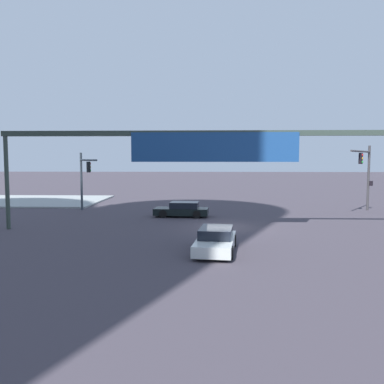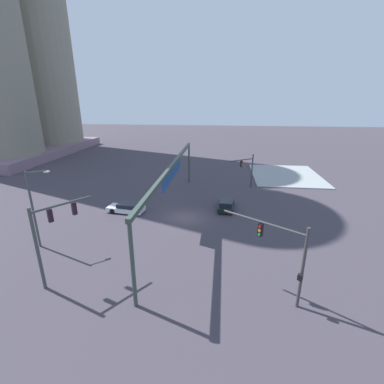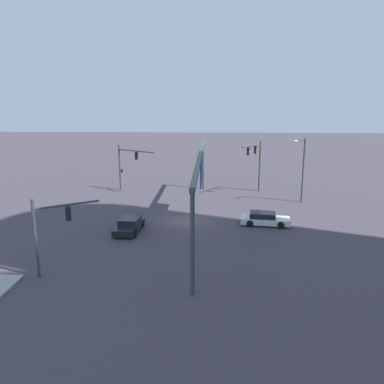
% 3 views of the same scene
% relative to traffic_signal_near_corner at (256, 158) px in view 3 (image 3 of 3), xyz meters
% --- Properties ---
extents(ground_plane, '(235.74, 235.74, 0.00)m').
position_rel_traffic_signal_near_corner_xyz_m(ground_plane, '(12.91, -8.21, -4.40)').
color(ground_plane, '#3E3841').
extents(traffic_signal_near_corner, '(3.76, 2.76, 6.48)m').
position_rel_traffic_signal_near_corner_xyz_m(traffic_signal_near_corner, '(0.00, 0.00, 0.00)').
color(traffic_signal_near_corner, '#3D4341').
rests_on(traffic_signal_near_corner, ground).
extents(traffic_signal_opposite_side, '(2.60, 3.69, 5.31)m').
position_rel_traffic_signal_near_corner_xyz_m(traffic_signal_opposite_side, '(25.26, -16.13, -0.97)').
color(traffic_signal_opposite_side, '#343F48').
rests_on(traffic_signal_opposite_side, ground).
extents(traffic_signal_cross_street, '(3.90, 5.26, 5.95)m').
position_rel_traffic_signal_near_corner_xyz_m(traffic_signal_cross_street, '(0.11, -16.50, -0.48)').
color(traffic_signal_cross_street, '#3A383B').
rests_on(traffic_signal_cross_street, ground).
extents(streetlamp_curved_arm, '(1.45, 1.69, 7.40)m').
position_rel_traffic_signal_near_corner_xyz_m(streetlamp_curved_arm, '(4.93, 4.65, -0.12)').
color(streetlamp_curved_arm, '#3C4441').
rests_on(streetlamp_curved_arm, ground).
extents(overhead_sign_gantry, '(29.86, 0.43, 6.58)m').
position_rel_traffic_signal_near_corner_xyz_m(overhead_sign_gantry, '(13.12, -6.67, 1.26)').
color(overhead_sign_gantry, '#35443C').
rests_on(overhead_sign_gantry, ground).
extents(sedan_car_approaching, '(2.38, 4.72, 1.21)m').
position_rel_traffic_signal_near_corner_xyz_m(sedan_car_approaching, '(13.74, -0.61, -3.83)').
color(sedan_car_approaching, silver).
rests_on(sedan_car_approaching, ground).
extents(sedan_car_waiting_far, '(4.52, 2.18, 1.21)m').
position_rel_traffic_signal_near_corner_xyz_m(sedan_car_waiting_far, '(16.23, -12.93, -3.83)').
color(sedan_car_waiting_far, black).
rests_on(sedan_car_waiting_far, ground).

